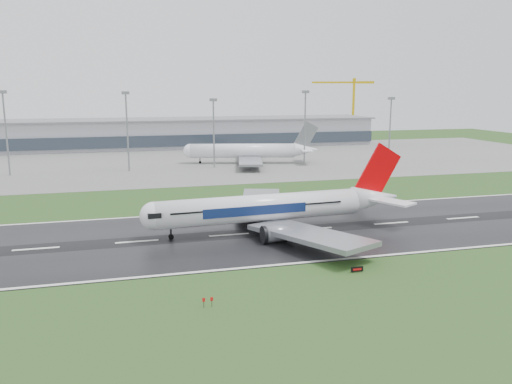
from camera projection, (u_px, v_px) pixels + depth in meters
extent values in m
plane|color=#224418|center=(229.00, 235.00, 114.00)|extent=(520.00, 520.00, 0.00)
cube|color=black|center=(229.00, 235.00, 113.99)|extent=(400.00, 45.00, 0.10)
cube|color=slate|center=(173.00, 161.00, 232.51)|extent=(400.00, 130.00, 0.08)
cube|color=#9699A1|center=(161.00, 134.00, 287.94)|extent=(240.00, 36.00, 15.00)
cylinder|color=gray|center=(6.00, 135.00, 190.04)|extent=(0.64, 0.64, 30.33)
cylinder|color=gray|center=(127.00, 133.00, 200.99)|extent=(0.64, 0.64, 29.89)
cylinder|color=gray|center=(214.00, 135.00, 209.84)|extent=(0.64, 0.64, 27.09)
cylinder|color=gray|center=(305.00, 129.00, 219.41)|extent=(0.64, 0.64, 30.22)
cylinder|color=gray|center=(390.00, 131.00, 229.81)|extent=(0.64, 0.64, 27.33)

